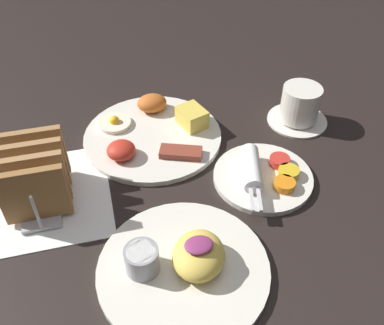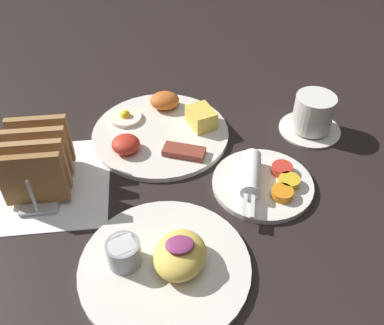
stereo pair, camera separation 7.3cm
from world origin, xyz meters
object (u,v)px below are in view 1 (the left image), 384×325
object	(u,v)px
plate_condiments	(263,175)
plate_foreground	(183,264)
toast_rack	(35,176)
coffee_cup	(300,106)
plate_breakfast	(153,132)

from	to	relation	value
plate_condiments	plate_foreground	bearing A→B (deg)	-140.63
plate_condiments	plate_foreground	world-z (taller)	plate_foreground
toast_rack	coffee_cup	distance (m)	0.51
coffee_cup	plate_condiments	bearing A→B (deg)	-132.58
plate_breakfast	plate_foreground	world-z (taller)	plate_foreground
plate_condiments	toast_rack	size ratio (longest dim) A/B	1.19
plate_breakfast	coffee_cup	world-z (taller)	coffee_cup
plate_condiments	coffee_cup	distance (m)	0.19
plate_breakfast	toast_rack	distance (m)	0.24
plate_condiments	toast_rack	world-z (taller)	toast_rack
plate_foreground	coffee_cup	distance (m)	0.42
plate_foreground	coffee_cup	bearing A→B (deg)	43.06
toast_rack	coffee_cup	bearing A→B (deg)	10.54
plate_foreground	toast_rack	size ratio (longest dim) A/B	1.65
toast_rack	plate_foreground	bearing A→B (deg)	-45.04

